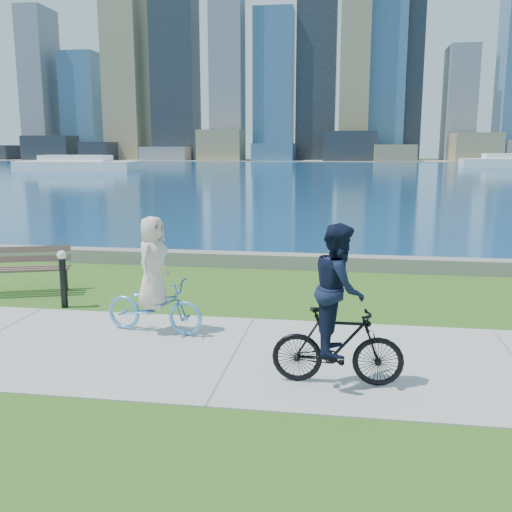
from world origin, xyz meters
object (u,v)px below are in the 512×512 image
Objects in this scene: park_bench at (23,266)px; cyclist_man at (338,318)px; cyclist_woman at (154,290)px; bollard_lamp at (63,275)px.

park_bench is 7.46m from cyclist_man.
cyclist_man is at bearing -110.32° from cyclist_woman.
park_bench is 4.07m from cyclist_woman.
park_bench is at bearing 59.91° from cyclist_man.
bollard_lamp is 5.88m from cyclist_man.
cyclist_woman is (2.18, -1.19, 0.10)m from bollard_lamp.
bollard_lamp is at bearing 69.96° from cyclist_woman.
bollard_lamp is at bearing -52.41° from park_bench.
park_bench is 1.02× the size of cyclist_woman.
bollard_lamp is 0.58× the size of cyclist_woman.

